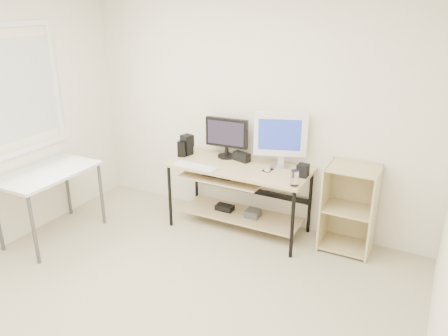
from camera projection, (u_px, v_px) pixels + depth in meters
room at (126, 159)px, 3.13m from camera, size 4.01×4.01×2.62m
desk at (237, 184)px, 4.71m from camera, size 1.50×0.65×0.75m
side_table at (48, 178)px, 4.49m from camera, size 0.60×1.00×0.75m
shelf_unit at (350, 207)px, 4.36m from camera, size 0.50×0.40×0.90m
black_monitor at (227, 135)px, 4.78m from camera, size 0.49×0.20×0.44m
white_imac at (280, 136)px, 4.47m from camera, size 0.53×0.23×0.58m
keyboard at (195, 166)px, 4.58m from camera, size 0.49×0.16×0.02m
mouse at (267, 169)px, 4.46m from camera, size 0.10×0.12×0.04m
center_speaker at (242, 157)px, 4.74m from camera, size 0.21×0.14×0.10m
speaker_left at (187, 144)px, 4.91m from camera, size 0.14×0.14×0.23m
speaker_right at (303, 170)px, 4.31m from camera, size 0.11×0.11×0.13m
audio_controller at (182, 149)px, 4.85m from camera, size 0.10×0.08×0.18m
volume_puck at (182, 155)px, 4.91m from camera, size 0.06×0.06×0.02m
smartphone at (268, 170)px, 4.49m from camera, size 0.10×0.13×0.01m
coaster at (294, 186)px, 4.11m from camera, size 0.12×0.12×0.01m
drinking_glass at (295, 178)px, 4.08m from camera, size 0.10×0.10×0.15m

